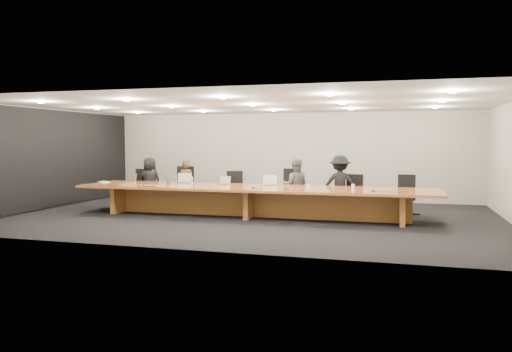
# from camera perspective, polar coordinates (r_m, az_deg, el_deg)

# --- Properties ---
(ground) EXTENTS (12.00, 12.00, 0.00)m
(ground) POSITION_cam_1_polar(r_m,az_deg,el_deg) (12.53, -0.38, -4.66)
(ground) COLOR black
(ground) RESTS_ON ground
(back_wall) EXTENTS (12.00, 0.02, 2.80)m
(back_wall) POSITION_cam_1_polar(r_m,az_deg,el_deg) (16.27, 3.60, 2.28)
(back_wall) COLOR silver
(back_wall) RESTS_ON ground
(left_wall_panel) EXTENTS (0.08, 7.84, 2.74)m
(left_wall_panel) POSITION_cam_1_polar(r_m,az_deg,el_deg) (15.19, -22.43, 1.76)
(left_wall_panel) COLOR black
(left_wall_panel) RESTS_ON ground
(conference_table) EXTENTS (9.00, 1.80, 0.75)m
(conference_table) POSITION_cam_1_polar(r_m,az_deg,el_deg) (12.47, -0.38, -2.29)
(conference_table) COLOR #964E20
(conference_table) RESTS_ON ground
(chair_far_left) EXTENTS (0.65, 0.65, 1.09)m
(chair_far_left) POSITION_cam_1_polar(r_m,az_deg,el_deg) (15.11, -13.41, -1.20)
(chair_far_left) COLOR black
(chair_far_left) RESTS_ON ground
(chair_left) EXTENTS (0.67, 0.67, 1.19)m
(chair_left) POSITION_cam_1_polar(r_m,az_deg,el_deg) (14.42, -8.33, -1.18)
(chair_left) COLOR black
(chair_left) RESTS_ON ground
(chair_mid_left) EXTENTS (0.68, 0.68, 1.08)m
(chair_mid_left) POSITION_cam_1_polar(r_m,az_deg,el_deg) (13.81, -2.48, -1.59)
(chair_mid_left) COLOR black
(chair_mid_left) RESTS_ON ground
(chair_mid_right) EXTENTS (0.72, 0.72, 1.17)m
(chair_mid_right) POSITION_cam_1_polar(r_m,az_deg,el_deg) (13.47, 3.67, -1.56)
(chair_mid_right) COLOR black
(chair_mid_right) RESTS_ON ground
(chair_right) EXTENTS (0.63, 0.63, 1.05)m
(chair_right) POSITION_cam_1_polar(r_m,az_deg,el_deg) (13.16, 10.95, -2.02)
(chair_right) COLOR black
(chair_right) RESTS_ON ground
(chair_far_right) EXTENTS (0.56, 0.56, 1.05)m
(chair_far_right) POSITION_cam_1_polar(r_m,az_deg,el_deg) (13.27, 16.79, -2.05)
(chair_far_right) COLOR black
(chair_far_right) RESTS_ON ground
(person_a) EXTENTS (0.71, 0.48, 1.42)m
(person_a) POSITION_cam_1_polar(r_m,az_deg,el_deg) (14.93, -12.03, -0.61)
(person_a) COLOR black
(person_a) RESTS_ON ground
(person_b) EXTENTS (0.53, 0.38, 1.36)m
(person_b) POSITION_cam_1_polar(r_m,az_deg,el_deg) (14.34, -7.95, -0.86)
(person_b) COLOR #342C1C
(person_b) RESTS_ON ground
(person_c) EXTENTS (0.75, 0.61, 1.41)m
(person_c) POSITION_cam_1_polar(r_m,az_deg,el_deg) (13.39, 4.55, -1.07)
(person_c) COLOR #4F5052
(person_c) RESTS_ON ground
(person_d) EXTENTS (1.06, 0.71, 1.52)m
(person_d) POSITION_cam_1_polar(r_m,az_deg,el_deg) (13.23, 9.56, -0.94)
(person_d) COLOR black
(person_d) RESTS_ON ground
(laptop_a) EXTENTS (0.39, 0.34, 0.26)m
(laptop_a) POSITION_cam_1_polar(r_m,az_deg,el_deg) (14.22, -14.33, -0.19)
(laptop_a) COLOR tan
(laptop_a) RESTS_ON conference_table
(laptop_b) EXTENTS (0.42, 0.35, 0.29)m
(laptop_b) POSITION_cam_1_polar(r_m,az_deg,el_deg) (13.53, -8.23, -0.25)
(laptop_b) COLOR tan
(laptop_b) RESTS_ON conference_table
(laptop_c) EXTENTS (0.32, 0.25, 0.24)m
(laptop_c) POSITION_cam_1_polar(r_m,az_deg,el_deg) (12.98, -3.75, -0.51)
(laptop_c) COLOR #C6B597
(laptop_c) RESTS_ON conference_table
(laptop_d) EXTENTS (0.42, 0.37, 0.28)m
(laptop_d) POSITION_cam_1_polar(r_m,az_deg,el_deg) (12.74, 1.68, -0.50)
(laptop_d) COLOR #B9A88E
(laptop_d) RESTS_ON conference_table
(water_bottle) EXTENTS (0.08, 0.08, 0.19)m
(water_bottle) POSITION_cam_1_polar(r_m,az_deg,el_deg) (13.25, -7.33, -0.54)
(water_bottle) COLOR silver
(water_bottle) RESTS_ON conference_table
(amber_mug) EXTENTS (0.10, 0.10, 0.10)m
(amber_mug) POSITION_cam_1_polar(r_m,az_deg,el_deg) (13.24, -10.00, -0.76)
(amber_mug) COLOR maroon
(amber_mug) RESTS_ON conference_table
(paper_cup_near) EXTENTS (0.09, 0.09, 0.09)m
(paper_cup_near) POSITION_cam_1_polar(r_m,az_deg,el_deg) (12.23, 6.03, -1.15)
(paper_cup_near) COLOR silver
(paper_cup_near) RESTS_ON conference_table
(paper_cup_far) EXTENTS (0.11, 0.11, 0.10)m
(paper_cup_far) POSITION_cam_1_polar(r_m,az_deg,el_deg) (12.26, 11.03, -1.16)
(paper_cup_far) COLOR white
(paper_cup_far) RESTS_ON conference_table
(notepad) EXTENTS (0.36, 0.33, 0.02)m
(notepad) POSITION_cam_1_polar(r_m,az_deg,el_deg) (14.43, -16.98, -0.66)
(notepad) COLOR silver
(notepad) RESTS_ON conference_table
(lime_gadget) EXTENTS (0.17, 0.13, 0.02)m
(lime_gadget) POSITION_cam_1_polar(r_m,az_deg,el_deg) (14.43, -16.96, -0.58)
(lime_gadget) COLOR #51C133
(lime_gadget) RESTS_ON notepad
(av_box) EXTENTS (0.21, 0.18, 0.03)m
(av_box) POSITION_cam_1_polar(r_m,az_deg,el_deg) (13.45, -14.77, -0.92)
(av_box) COLOR #A1A1A6
(av_box) RESTS_ON conference_table
(mic_left) EXTENTS (0.16, 0.16, 0.03)m
(mic_left) POSITION_cam_1_polar(r_m,az_deg,el_deg) (12.90, -12.70, -1.08)
(mic_left) COLOR black
(mic_left) RESTS_ON conference_table
(mic_center) EXTENTS (0.12, 0.12, 0.03)m
(mic_center) POSITION_cam_1_polar(r_m,az_deg,el_deg) (12.03, -0.28, -1.35)
(mic_center) COLOR black
(mic_center) RESTS_ON conference_table
(mic_right) EXTENTS (0.15, 0.15, 0.03)m
(mic_right) POSITION_cam_1_polar(r_m,az_deg,el_deg) (11.60, 13.25, -1.65)
(mic_right) COLOR black
(mic_right) RESTS_ON conference_table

